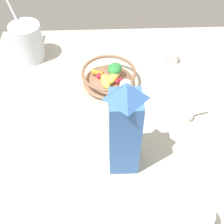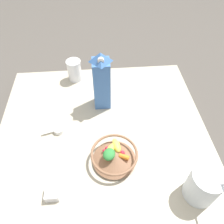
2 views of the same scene
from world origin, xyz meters
The scene contains 8 objects.
ground_plane centered at (0.00, 0.00, 0.00)m, with size 6.00×6.00×0.00m, color #4C4742.
countertop centered at (0.00, 0.00, 0.02)m, with size 0.93×0.93×0.05m.
fruit_bowl centered at (0.04, -0.13, 0.08)m, with size 0.18×0.18×0.08m.
milk_carton centered at (0.01, 0.19, 0.20)m, with size 0.08×0.08×0.29m.
yogurt_tub centered at (0.33, -0.29, 0.13)m, with size 0.13×0.14×0.25m.
drinking_cup centered at (-0.13, 0.39, 0.11)m, with size 0.08×0.08×0.12m.
spice_jar centered at (-0.19, -0.25, 0.06)m, with size 0.05×0.05×0.03m.
measuring_scoop centered at (-0.20, 0.03, 0.06)m, with size 0.10×0.05×0.02m.
Camera 2 is at (-0.01, -0.56, 0.83)m, focal length 35.00 mm.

